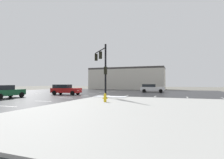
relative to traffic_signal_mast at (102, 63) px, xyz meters
The scene contains 11 objects.
ground_plane 7.08m from the traffic_signal_mast, 134.73° to the left, with size 120.00×120.00×0.00m, color slate.
road_asphalt 7.08m from the traffic_signal_mast, 134.73° to the left, with size 44.00×44.00×0.02m, color #232326.
sidewalk_corner 12.14m from the traffic_signal_mast, 44.87° to the right, with size 18.00×18.00×0.14m, color #B2B2AD.
snow_strip_curbside 4.30m from the traffic_signal_mast, ahead, with size 4.00×1.60×0.06m, color white.
lane_markings 5.73m from the traffic_signal_mast, 136.45° to the left, with size 36.15×36.15×0.01m.
traffic_signal_mast is the anchor object (origin of this frame).
fire_hydrant 7.13m from the traffic_signal_mast, 64.77° to the right, with size 0.48×0.26×0.79m.
strip_building_background 29.03m from the traffic_signal_mast, 98.70° to the left, with size 20.91×8.00×6.10m.
sedan_red 8.77m from the traffic_signal_mast, 158.85° to the left, with size 4.65×2.35×1.58m.
sedan_white 15.15m from the traffic_signal_mast, 72.80° to the left, with size 4.61×2.21×1.58m.
sedan_green 12.21m from the traffic_signal_mast, 154.93° to the right, with size 2.19×4.60×1.58m.
Camera 1 is at (12.49, -24.23, 1.90)m, focal length 28.04 mm.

